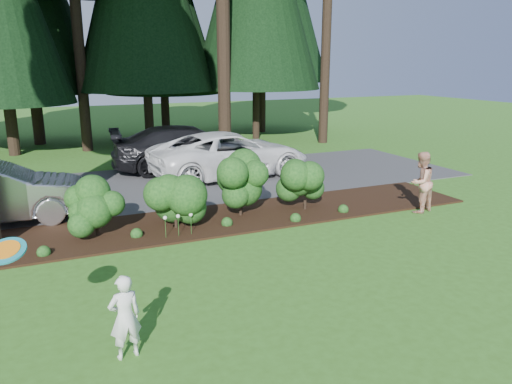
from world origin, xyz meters
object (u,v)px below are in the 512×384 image
car_dark_suv (189,148)px  child (125,317)px  frisbee (6,250)px  car_white_suv (230,154)px  adult (421,182)px

car_dark_suv → child: size_ratio=4.63×
frisbee → car_white_suv: bearing=55.0°
adult → frisbee: 10.33m
adult → car_white_suv: bearing=-79.1°
child → car_white_suv: bearing=-126.5°
car_dark_suv → car_white_suv: bearing=-143.0°
child → car_dark_suv: bearing=-118.7°
car_white_suv → child: bearing=146.4°
car_dark_suv → child: car_dark_suv is taller
frisbee → car_dark_suv: bearing=63.1°
adult → frisbee: bearing=2.4°
frisbee → adult: bearing=19.3°
car_dark_suv → adult: car_dark_suv is taller
car_dark_suv → adult: bearing=-145.7°
car_white_suv → adult: size_ratio=3.42×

